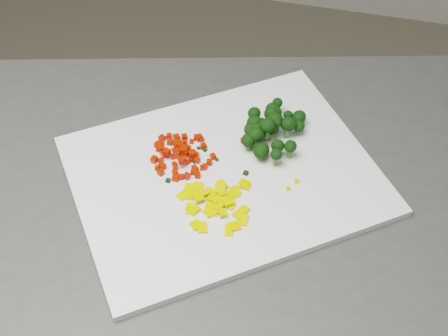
% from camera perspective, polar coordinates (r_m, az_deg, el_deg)
% --- Properties ---
extents(cutting_board, '(0.55, 0.53, 0.01)m').
position_cam_1_polar(cutting_board, '(0.92, -0.00, -0.66)').
color(cutting_board, white).
rests_on(cutting_board, counter_block).
extents(carrot_pile, '(0.10, 0.10, 0.03)m').
position_cam_1_polar(carrot_pile, '(0.93, -3.98, 1.53)').
color(carrot_pile, '#C31402').
rests_on(carrot_pile, cutting_board).
extents(pepper_pile, '(0.11, 0.11, 0.02)m').
position_cam_1_polar(pepper_pile, '(0.87, -0.83, -2.88)').
color(pepper_pile, '#D9C10B').
rests_on(pepper_pile, cutting_board).
extents(broccoli_pile, '(0.12, 0.12, 0.05)m').
position_cam_1_polar(broccoli_pile, '(0.95, 4.85, 3.80)').
color(broccoli_pile, black).
rests_on(broccoli_pile, cutting_board).
extents(carrot_cube_0, '(0.01, 0.01, 0.01)m').
position_cam_1_polar(carrot_cube_0, '(0.91, -2.75, -0.32)').
color(carrot_cube_0, '#C31402').
rests_on(carrot_cube_0, carrot_pile).
extents(carrot_cube_1, '(0.01, 0.01, 0.01)m').
position_cam_1_polar(carrot_cube_1, '(0.93, -3.63, 1.61)').
color(carrot_cube_1, '#C31402').
rests_on(carrot_cube_1, carrot_pile).
extents(carrot_cube_2, '(0.01, 0.01, 0.01)m').
position_cam_1_polar(carrot_cube_2, '(0.93, -4.55, 0.35)').
color(carrot_cube_2, '#C31402').
rests_on(carrot_cube_2, carrot_pile).
extents(carrot_cube_3, '(0.01, 0.01, 0.01)m').
position_cam_1_polar(carrot_cube_3, '(0.91, -3.96, -0.83)').
color(carrot_cube_3, '#C31402').
rests_on(carrot_cube_3, carrot_pile).
extents(carrot_cube_4, '(0.01, 0.01, 0.01)m').
position_cam_1_polar(carrot_cube_4, '(0.92, -4.46, -0.02)').
color(carrot_cube_4, '#C31402').
rests_on(carrot_cube_4, carrot_pile).
extents(carrot_cube_5, '(0.01, 0.01, 0.01)m').
position_cam_1_polar(carrot_cube_5, '(0.91, -4.44, -0.91)').
color(carrot_cube_5, '#C31402').
rests_on(carrot_cube_5, carrot_pile).
extents(carrot_cube_6, '(0.01, 0.01, 0.01)m').
position_cam_1_polar(carrot_cube_6, '(0.95, -4.35, 2.22)').
color(carrot_cube_6, '#C31402').
rests_on(carrot_cube_6, carrot_pile).
extents(carrot_cube_7, '(0.01, 0.01, 0.01)m').
position_cam_1_polar(carrot_cube_7, '(0.93, -6.39, 0.77)').
color(carrot_cube_7, '#C31402').
rests_on(carrot_cube_7, carrot_pile).
extents(carrot_cube_8, '(0.01, 0.01, 0.01)m').
position_cam_1_polar(carrot_cube_8, '(0.91, -2.68, -0.28)').
color(carrot_cube_8, '#C31402').
rests_on(carrot_cube_8, carrot_pile).
extents(carrot_cube_9, '(0.01, 0.01, 0.01)m').
position_cam_1_polar(carrot_cube_9, '(0.91, -4.50, -0.47)').
color(carrot_cube_9, '#C31402').
rests_on(carrot_cube_9, carrot_pile).
extents(carrot_cube_10, '(0.01, 0.01, 0.01)m').
position_cam_1_polar(carrot_cube_10, '(0.95, -5.73, 1.75)').
color(carrot_cube_10, '#C31402').
rests_on(carrot_cube_10, carrot_pile).
extents(carrot_cube_11, '(0.01, 0.01, 0.01)m').
position_cam_1_polar(carrot_cube_11, '(0.92, -2.50, -0.17)').
color(carrot_cube_11, '#C31402').
rests_on(carrot_cube_11, carrot_pile).
extents(carrot_cube_12, '(0.01, 0.01, 0.01)m').
position_cam_1_polar(carrot_cube_12, '(0.91, -3.42, -0.75)').
color(carrot_cube_12, '#C31402').
rests_on(carrot_cube_12, carrot_pile).
extents(carrot_cube_13, '(0.01, 0.01, 0.01)m').
position_cam_1_polar(carrot_cube_13, '(0.95, -4.32, 2.12)').
color(carrot_cube_13, '#C31402').
rests_on(carrot_cube_13, carrot_pile).
extents(carrot_cube_14, '(0.01, 0.01, 0.01)m').
position_cam_1_polar(carrot_cube_14, '(0.96, -2.52, 2.78)').
color(carrot_cube_14, '#C31402').
rests_on(carrot_cube_14, carrot_pile).
extents(carrot_cube_15, '(0.01, 0.01, 0.01)m').
position_cam_1_polar(carrot_cube_15, '(0.92, -2.74, -0.09)').
color(carrot_cube_15, '#C31402').
rests_on(carrot_cube_15, carrot_pile).
extents(carrot_cube_16, '(0.01, 0.01, 0.01)m').
position_cam_1_polar(carrot_cube_16, '(0.94, -4.15, 1.61)').
color(carrot_cube_16, '#C31402').
rests_on(carrot_cube_16, carrot_pile).
extents(carrot_cube_17, '(0.01, 0.01, 0.01)m').
position_cam_1_polar(carrot_cube_17, '(0.93, -3.01, 1.31)').
color(carrot_cube_17, '#C31402').
rests_on(carrot_cube_17, carrot_pile).
extents(carrot_cube_18, '(0.01, 0.01, 0.01)m').
position_cam_1_polar(carrot_cube_18, '(0.94, -3.28, 1.84)').
color(carrot_cube_18, '#C31402').
rests_on(carrot_cube_18, carrot_pile).
extents(carrot_cube_19, '(0.01, 0.01, 0.01)m').
position_cam_1_polar(carrot_cube_19, '(0.96, -5.67, 2.22)').
color(carrot_cube_19, '#C31402').
rests_on(carrot_cube_19, carrot_pile).
extents(carrot_cube_20, '(0.01, 0.01, 0.01)m').
position_cam_1_polar(carrot_cube_20, '(0.94, -4.36, 1.20)').
color(carrot_cube_20, '#C31402').
rests_on(carrot_cube_20, carrot_pile).
extents(carrot_cube_21, '(0.01, 0.01, 0.01)m').
position_cam_1_polar(carrot_cube_21, '(0.92, -5.67, 0.15)').
color(carrot_cube_21, '#C31402').
rests_on(carrot_cube_21, carrot_pile).
extents(carrot_cube_22, '(0.01, 0.01, 0.01)m').
position_cam_1_polar(carrot_cube_22, '(0.93, -5.77, 0.68)').
color(carrot_cube_22, '#C31402').
rests_on(carrot_cube_22, carrot_pile).
extents(carrot_cube_23, '(0.01, 0.01, 0.01)m').
position_cam_1_polar(carrot_cube_23, '(0.92, -6.16, -0.01)').
color(carrot_cube_23, '#C31402').
rests_on(carrot_cube_23, carrot_pile).
extents(carrot_cube_24, '(0.01, 0.01, 0.01)m').
position_cam_1_polar(carrot_cube_24, '(0.96, -5.68, 2.72)').
color(carrot_cube_24, '#C31402').
rests_on(carrot_cube_24, carrot_pile).
extents(carrot_cube_25, '(0.01, 0.01, 0.01)m').
position_cam_1_polar(carrot_cube_25, '(0.92, -3.67, 0.81)').
color(carrot_cube_25, '#C31402').
rests_on(carrot_cube_25, carrot_pile).
extents(carrot_cube_26, '(0.01, 0.01, 0.01)m').
position_cam_1_polar(carrot_cube_26, '(0.95, -1.88, 2.03)').
color(carrot_cube_26, '#C31402').
rests_on(carrot_cube_26, carrot_pile).
extents(carrot_cube_27, '(0.01, 0.01, 0.01)m').
position_cam_1_polar(carrot_cube_27, '(0.95, -6.07, 1.71)').
color(carrot_cube_27, '#C31402').
rests_on(carrot_cube_27, carrot_pile).
extents(carrot_cube_28, '(0.01, 0.01, 0.01)m').
position_cam_1_polar(carrot_cube_28, '(0.94, -3.33, 1.42)').
color(carrot_cube_28, '#C31402').
rests_on(carrot_cube_28, carrot_pile).
extents(carrot_cube_29, '(0.01, 0.01, 0.01)m').
position_cam_1_polar(carrot_cube_29, '(0.94, -2.60, 1.20)').
color(carrot_cube_29, '#C31402').
rests_on(carrot_cube_29, carrot_pile).
extents(carrot_cube_30, '(0.01, 0.01, 0.01)m').
position_cam_1_polar(carrot_cube_30, '(0.96, -2.50, 2.82)').
color(carrot_cube_30, '#C31402').
rests_on(carrot_cube_30, carrot_pile).
extents(carrot_cube_31, '(0.01, 0.01, 0.01)m').
position_cam_1_polar(carrot_cube_31, '(0.95, -1.97, 1.97)').
color(carrot_cube_31, '#C31402').
rests_on(carrot_cube_31, carrot_pile).
extents(carrot_cube_32, '(0.01, 0.01, 0.01)m').
position_cam_1_polar(carrot_cube_32, '(0.94, -4.68, 1.06)').
color(carrot_cube_32, '#C31402').
rests_on(carrot_cube_32, carrot_pile).
extents(carrot_cube_33, '(0.01, 0.01, 0.01)m').
position_cam_1_polar(carrot_cube_33, '(0.93, -3.81, 1.66)').
color(carrot_cube_33, '#C31402').
rests_on(carrot_cube_33, carrot_pile).
extents(carrot_cube_34, '(0.01, 0.01, 0.01)m').
position_cam_1_polar(carrot_cube_34, '(0.93, -2.61, 0.85)').
color(carrot_cube_34, '#C31402').
rests_on(carrot_cube_34, carrot_pile).
extents(carrot_cube_35, '(0.01, 0.01, 0.01)m').
position_cam_1_polar(carrot_cube_35, '(0.96, -2.08, 2.64)').
color(carrot_cube_35, '#C31402').
rests_on(carrot_cube_35, carrot_pile).
extents(carrot_cube_36, '(0.01, 0.01, 0.01)m').
position_cam_1_polar(carrot_cube_36, '(0.92, -3.93, 0.59)').
color(carrot_cube_36, '#C31402').
rests_on(carrot_cube_36, carrot_pile).
extents(carrot_cube_37, '(0.01, 0.01, 0.01)m').
position_cam_1_polar(carrot_cube_37, '(0.95, -4.02, 2.33)').
color(carrot_cube_37, '#C31402').
rests_on(carrot_cube_37, carrot_pile).
extents(carrot_cube_38, '(0.01, 0.01, 0.01)m').
position_cam_1_polar(carrot_cube_38, '(0.95, -3.99, 2.04)').
color(carrot_cube_38, '#C31402').
rests_on(carrot_cube_38, carrot_pile).
extents(carrot_cube_39, '(0.01, 0.01, 0.01)m').
position_cam_1_polar(carrot_cube_39, '(0.95, -1.96, 1.93)').
color(carrot_cube_39, '#C31402').
rests_on(carrot_cube_39, carrot_pile).
extents(carrot_cube_40, '(0.01, 0.01, 0.01)m').
position_cam_1_polar(carrot_cube_40, '(0.93, -5.25, 1.45)').
color(carrot_cube_40, '#C31402').
rests_on(carrot_cube_40, carrot_pile).
extents(carrot_cube_41, '(0.01, 0.01, 0.01)m').
position_cam_1_polar(carrot_cube_41, '(0.93, -2.85, 1.31)').
color(carrot_cube_41, '#C31402').
rests_on(carrot_cube_41, carrot_pile).
extents(carrot_cube_42, '(0.01, 0.01, 0.01)m').
position_cam_1_polar(carrot_cube_42, '(0.96, -4.38, 2.36)').
color(carrot_cube_42, '#C31402').
rests_on(carrot_cube_42, carrot_pile).
extents(carrot_cube_43, '(0.01, 0.01, 0.01)m').
position_cam_1_polar(carrot_cube_43, '(0.93, -1.04, 1.06)').
color(carrot_cube_43, '#C31402').
rests_on(carrot_cube_43, carrot_pile).
extents(carrot_cube_44, '(0.01, 0.01, 0.01)m').
position_cam_1_polar(carrot_cube_44, '(0.94, -5.30, 1.38)').
color(carrot_cube_44, '#C31402').
rests_on(carrot_cube_44, carrot_pile).
extents(carrot_cube_45, '(0.01, 0.01, 0.01)m').
position_cam_1_polar(carrot_cube_45, '(0.96, -2.97, 2.43)').
color(carrot_cube_45, '#C31402').
rests_on(carrot_cube_45, carrot_pile).
extents(carrot_cube_46, '(0.01, 0.01, 0.01)m').
position_cam_1_polar(carrot_cube_46, '(0.93, -3.00, 0.83)').
color(carrot_cube_46, '#C31402').
rests_on(carrot_cube_46, carrot_pile).
extents(carrot_cube_47, '(0.01, 0.01, 0.01)m').
position_cam_1_polar(carrot_cube_47, '(0.97, -5.00, 2.94)').
color(carrot_cube_47, '#C31402').
rests_on(carrot_cube_47, carrot_pile).
extents(carrot_cube_48, '(0.01, 0.01, 0.01)m').
position_cam_1_polar(carrot_cube_48, '(0.92, -2.74, 0.02)').
color(carrot_cube_48, '#C31402').
rests_on(carrot_cube_48, carrot_pile).
extents(carrot_cube_49, '(0.01, 0.01, 0.01)m').
position_cam_1_polar(carrot_cube_49, '(0.93, -3.51, 1.38)').
color(carrot_cube_49, '#C31402').
rests_on(carrot_cube_49, carrot_pile).
extents(carrot_cube_50, '(0.01, 0.01, 0.01)m').
position_cam_1_polar(carrot_cube_50, '(0.91, -4.29, -0.81)').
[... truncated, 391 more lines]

